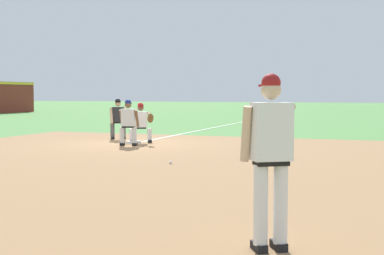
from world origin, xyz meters
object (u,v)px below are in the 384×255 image
Objects in this scene: first_base_bag at (134,142)px; pitcher at (271,151)px; baseball at (171,162)px; first_baseman at (141,121)px; umpire at (118,117)px; baserunner at (128,121)px.

first_base_bag is 12.21m from pitcher.
first_base_bag is 5.14× the size of baseball.
umpire is at bearing 53.90° from first_baseman.
baseball is at bearing -140.81° from baserunner.
first_base_bag is at bearing -136.95° from umpire.
first_base_bag is 0.20× the size of pitcher.
baseball is 7.05m from pitcher.
pitcher is 1.39× the size of first_baseman.
pitcher reaches higher than baseball.
baserunner is at bearing -144.62° from umpire.
first_base_bag is 0.26× the size of umpire.
umpire is at bearing 43.05° from first_base_bag.
pitcher is at bearing -146.82° from first_base_bag.
first_base_bag is at bearing 11.32° from baserunner.
first_base_bag is 5.20m from baseball.
first_baseman is 0.92× the size of umpire.
umpire is at bearing 34.53° from pitcher.
baseball is at bearing -142.14° from umpire.
pitcher reaches higher than first_base_bag.
umpire is (11.59, 7.98, -0.27)m from pitcher.
umpire reaches higher than first_baseman.
first_baseman is 0.92× the size of baserunner.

